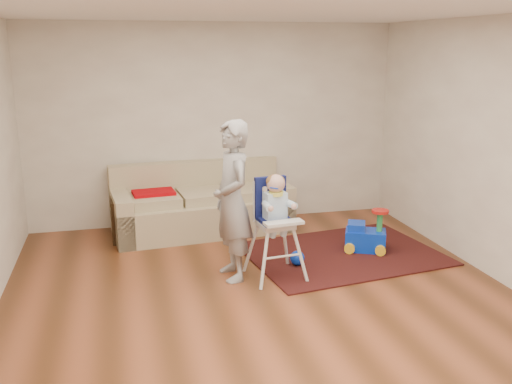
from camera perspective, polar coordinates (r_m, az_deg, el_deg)
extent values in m
plane|color=#4D2914|center=(5.58, 1.00, -11.01)|extent=(5.50, 5.50, 0.00)
cube|color=#BEB3A6|center=(7.80, -4.17, 6.71)|extent=(5.00, 0.04, 2.70)
cube|color=#BEB3A6|center=(6.26, 23.80, 3.59)|extent=(0.04, 5.50, 2.70)
cube|color=white|center=(5.04, 1.15, 17.88)|extent=(5.00, 5.50, 0.04)
cube|color=#AB030B|center=(7.35, -10.21, -0.05)|extent=(0.55, 0.38, 0.04)
cube|color=black|center=(6.86, 8.66, -6.10)|extent=(2.38, 1.92, 0.02)
sphere|color=#0A35CE|center=(6.41, 4.15, -6.59)|extent=(0.16, 0.16, 0.16)
cylinder|color=#0A35CE|center=(5.74, 1.69, 0.38)|extent=(0.03, 0.12, 0.01)
imported|color=gray|center=(5.89, -2.39, -0.91)|extent=(0.47, 0.66, 1.68)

